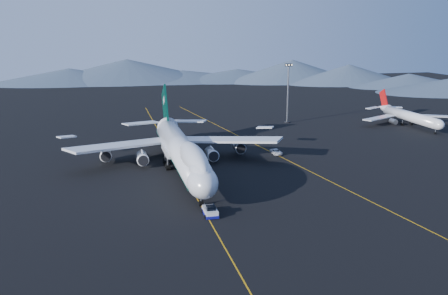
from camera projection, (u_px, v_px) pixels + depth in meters
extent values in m
plane|color=black|center=(182.00, 171.00, 129.51)|extent=(500.00, 500.00, 0.00)
cube|color=#C9890B|center=(182.00, 171.00, 129.50)|extent=(0.25, 220.00, 0.01)
cube|color=#C9890B|center=(278.00, 155.00, 145.79)|extent=(28.08, 198.09, 0.01)
cone|color=#405063|center=(69.00, 74.00, 337.63)|extent=(100.00, 100.00, 12.00)
cone|color=#405063|center=(183.00, 72.00, 355.94)|extent=(100.00, 100.00, 12.00)
cone|color=#405063|center=(292.00, 73.00, 349.43)|extent=(100.00, 100.00, 12.00)
cone|color=#405063|center=(409.00, 77.00, 318.80)|extent=(100.00, 100.00, 12.00)
cylinder|color=silver|center=(181.00, 151.00, 128.20)|extent=(6.50, 56.00, 6.50)
ellipsoid|color=silver|center=(202.00, 182.00, 101.73)|extent=(6.50, 10.40, 6.50)
ellipsoid|color=silver|center=(194.00, 159.00, 110.13)|extent=(5.13, 25.16, 5.85)
cube|color=black|center=(204.00, 180.00, 99.56)|extent=(3.60, 1.61, 1.29)
cone|color=silver|center=(165.00, 124.00, 159.22)|extent=(6.50, 12.00, 6.50)
cube|color=#033428|center=(181.00, 153.00, 129.36)|extent=(6.24, 60.00, 1.10)
cube|color=silver|center=(178.00, 150.00, 133.66)|extent=(7.50, 13.00, 1.60)
cube|color=silver|center=(122.00, 145.00, 135.86)|extent=(30.62, 23.28, 2.83)
cube|color=silver|center=(225.00, 140.00, 142.47)|extent=(30.62, 23.28, 2.83)
cylinder|color=slate|center=(142.00, 158.00, 133.87)|extent=(2.90, 5.50, 2.90)
cylinder|color=slate|center=(106.00, 154.00, 137.85)|extent=(2.90, 5.50, 2.90)
cylinder|color=slate|center=(211.00, 154.00, 138.20)|extent=(2.90, 5.50, 2.90)
cylinder|color=slate|center=(238.00, 146.00, 146.51)|extent=(2.90, 5.50, 2.90)
cube|color=#033428|center=(165.00, 109.00, 157.11)|extent=(0.55, 14.11, 15.94)
cube|color=silver|center=(141.00, 123.00, 158.83)|extent=(12.39, 9.47, 0.98)
cube|color=silver|center=(188.00, 121.00, 162.25)|extent=(12.39, 9.47, 0.98)
cylinder|color=black|center=(201.00, 203.00, 104.32)|extent=(0.90, 1.10, 1.10)
cube|color=silver|center=(210.00, 211.00, 99.00)|extent=(2.44, 4.86, 1.21)
cube|color=navy|center=(210.00, 213.00, 99.10)|extent=(2.56, 5.08, 0.55)
cube|color=black|center=(210.00, 207.00, 98.79)|extent=(1.77, 1.77, 0.99)
cylinder|color=silver|center=(411.00, 117.00, 188.59)|extent=(3.83, 32.28, 3.83)
ellipsoid|color=silver|center=(438.00, 125.00, 173.33)|extent=(3.83, 5.37, 3.83)
cone|color=silver|center=(384.00, 108.00, 206.62)|extent=(3.83, 7.06, 3.83)
cube|color=silver|center=(379.00, 118.00, 191.25)|extent=(16.94, 11.44, 0.35)
cube|color=silver|center=(426.00, 116.00, 195.85)|extent=(16.94, 11.44, 0.35)
cylinder|color=slate|center=(393.00, 121.00, 190.18)|extent=(1.92, 3.53, 1.92)
cylinder|color=slate|center=(419.00, 120.00, 192.71)|extent=(1.92, 3.53, 1.92)
cube|color=#AE1010|center=(384.00, 99.00, 206.20)|extent=(0.35, 6.88, 8.13)
imported|color=silver|center=(276.00, 152.00, 147.12)|extent=(2.55, 5.37, 1.48)
cylinder|color=black|center=(287.00, 122.00, 196.73)|extent=(2.14, 2.14, 0.36)
cylinder|color=slate|center=(288.00, 94.00, 194.19)|extent=(0.62, 0.62, 22.27)
cube|color=black|center=(289.00, 65.00, 191.53)|extent=(2.85, 0.71, 1.07)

